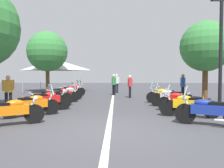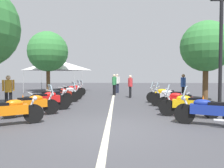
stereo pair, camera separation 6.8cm
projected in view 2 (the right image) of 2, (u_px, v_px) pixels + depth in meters
The scene contains 27 objects.
ground_plane at pixel (107, 130), 6.06m from camera, with size 80.00×80.00×0.00m, color #424247.
lane_centre_stripe at pixel (112, 103), 12.07m from camera, with size 22.07×0.16×0.01m, color beige.
motorcycle_left_row_0 at pixel (9, 111), 6.55m from camera, with size 1.25×1.85×0.99m.
motorcycle_left_row_1 at pixel (32, 104), 8.11m from camera, with size 1.34×1.83×1.19m.
motorcycle_left_row_2 at pixel (46, 100), 9.29m from camera, with size 1.37×1.92×1.02m.
motorcycle_left_row_3 at pixel (52, 97), 10.73m from camera, with size 1.31×1.93×1.01m.
motorcycle_left_row_4 at pixel (62, 95), 12.20m from camera, with size 1.18×1.90×1.20m.
motorcycle_left_row_5 at pixel (68, 93), 13.51m from camera, with size 1.17×1.80×0.98m.
motorcycle_left_row_6 at pixel (70, 91), 14.98m from camera, with size 1.24×1.84×1.22m.
motorcycle_left_row_7 at pixel (74, 90), 16.25m from camera, with size 1.21×1.76×1.20m.
motorcycle_right_row_0 at pixel (207, 111), 6.56m from camera, with size 1.02×1.93×1.21m.
motorcycle_right_row_1 at pixel (188, 105), 7.93m from camera, with size 0.91×2.11×1.21m.
motorcycle_right_row_2 at pixel (180, 101), 9.24m from camera, with size 0.95×1.89×0.99m.
motorcycle_right_row_3 at pixel (171, 97), 10.54m from camera, with size 0.92×2.00×1.23m.
motorcycle_right_row_4 at pixel (165, 95), 11.94m from camera, with size 0.91×2.05×1.20m.
street_lamp_twin_globe at pixel (221, 31), 8.82m from camera, with size 0.32×1.22×4.98m.
traffic_cone_0 at pixel (179, 96), 12.88m from camera, with size 0.36×0.36×0.61m.
traffic_cone_1 at pixel (203, 102), 10.34m from camera, with size 0.36×0.36×0.61m.
traffic_cone_2 at pixel (23, 100), 10.81m from camera, with size 0.36×0.36×0.61m.
bystander_0 at pixel (130, 85), 14.92m from camera, with size 0.52×0.32×1.58m.
bystander_1 at pixel (114, 83), 16.91m from camera, with size 0.44×0.35×1.66m.
bystander_2 at pixel (117, 82), 19.12m from camera, with size 0.32×0.47×1.69m.
bystander_3 at pixel (8, 89), 10.02m from camera, with size 0.32×0.49×1.56m.
bystander_4 at pixel (183, 85), 14.03m from camera, with size 0.46×0.34×1.65m.
roadside_tree_1 at pixel (48, 52), 18.36m from camera, with size 3.43×3.43×5.33m.
roadside_tree_2 at pixel (206, 47), 12.78m from camera, with size 3.01×3.01×4.81m.
event_tent at pixel (56, 65), 21.64m from camera, with size 5.15×5.15×3.20m.
Camera 2 is at (-6.00, -0.28, 1.54)m, focal length 34.32 mm.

